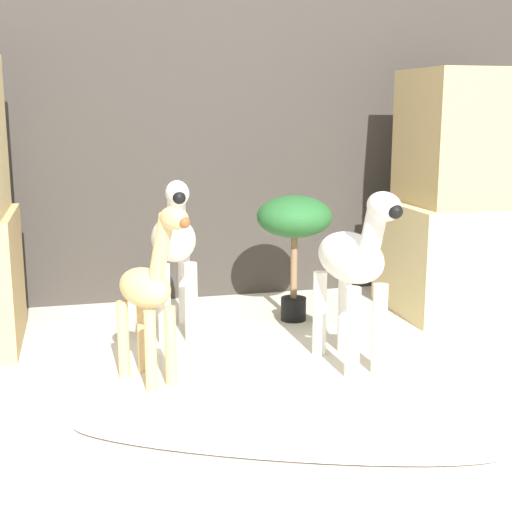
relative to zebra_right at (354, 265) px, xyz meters
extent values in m
plane|color=beige|center=(-0.37, -0.18, -0.37)|extent=(14.00, 14.00, 0.00)
cube|color=#38332D|center=(-0.37, 1.10, 0.73)|extent=(6.40, 0.08, 2.20)
cube|color=#DBC184|center=(0.76, 0.56, -0.13)|extent=(0.66, 0.55, 0.49)
cube|color=tan|center=(0.76, 0.56, 0.41)|extent=(0.55, 0.45, 0.58)
cylinder|color=white|center=(0.07, -0.09, -0.21)|extent=(0.05, 0.05, 0.32)
cylinder|color=white|center=(-0.04, -0.10, -0.21)|extent=(0.05, 0.05, 0.32)
cylinder|color=white|center=(0.03, 0.16, -0.21)|extent=(0.05, 0.05, 0.32)
cylinder|color=white|center=(-0.07, 0.14, -0.21)|extent=(0.05, 0.05, 0.32)
ellipsoid|color=white|center=(0.00, 0.03, 0.02)|extent=(0.22, 0.37, 0.18)
cylinder|color=white|center=(0.02, -0.12, 0.15)|extent=(0.09, 0.13, 0.20)
ellipsoid|color=white|center=(0.03, -0.18, 0.23)|extent=(0.11, 0.17, 0.09)
sphere|color=black|center=(0.03, -0.24, 0.22)|extent=(0.05, 0.05, 0.05)
cube|color=black|center=(0.02, -0.12, 0.15)|extent=(0.03, 0.08, 0.17)
cylinder|color=white|center=(-0.51, 0.41, -0.21)|extent=(0.05, 0.05, 0.32)
cylinder|color=white|center=(-0.62, 0.41, -0.21)|extent=(0.05, 0.05, 0.32)
cylinder|color=white|center=(-0.50, 0.65, -0.21)|extent=(0.05, 0.05, 0.32)
cylinder|color=white|center=(-0.61, 0.66, -0.21)|extent=(0.05, 0.05, 0.32)
ellipsoid|color=white|center=(-0.56, 0.53, 0.02)|extent=(0.19, 0.36, 0.18)
cylinder|color=white|center=(-0.57, 0.38, 0.15)|extent=(0.07, 0.13, 0.20)
ellipsoid|color=white|center=(-0.57, 0.32, 0.23)|extent=(0.09, 0.16, 0.09)
sphere|color=black|center=(-0.57, 0.26, 0.22)|extent=(0.05, 0.05, 0.05)
cube|color=black|center=(-0.57, 0.38, 0.15)|extent=(0.02, 0.08, 0.17)
cylinder|color=tan|center=(-0.65, -0.02, -0.24)|extent=(0.04, 0.04, 0.27)
cylinder|color=tan|center=(-0.72, -0.06, -0.24)|extent=(0.04, 0.04, 0.27)
cylinder|color=tan|center=(-0.73, 0.12, -0.24)|extent=(0.04, 0.04, 0.27)
cylinder|color=tan|center=(-0.80, 0.08, -0.24)|extent=(0.04, 0.04, 0.27)
ellipsoid|color=tan|center=(-0.72, 0.03, -0.05)|extent=(0.23, 0.27, 0.13)
cylinder|color=tan|center=(-0.67, -0.06, 0.10)|extent=(0.10, 0.13, 0.24)
ellipsoid|color=tan|center=(-0.64, -0.12, 0.21)|extent=(0.12, 0.14, 0.07)
sphere|color=brown|center=(-0.61, -0.17, 0.20)|extent=(0.04, 0.04, 0.04)
cylinder|color=black|center=(-0.04, 0.58, -0.32)|extent=(0.11, 0.11, 0.10)
cylinder|color=brown|center=(-0.04, 0.58, -0.14)|extent=(0.03, 0.03, 0.27)
ellipsoid|color=#235B28|center=(-0.04, 0.58, 0.09)|extent=(0.32, 0.32, 0.18)
ellipsoid|color=silver|center=(-0.41, -0.52, -0.36)|extent=(1.21, 0.68, 0.02)
cone|color=white|center=(-0.80, -0.36, -0.33)|extent=(0.09, 0.09, 0.05)
camera|label=1|loc=(-0.91, -2.27, 0.54)|focal=50.00mm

